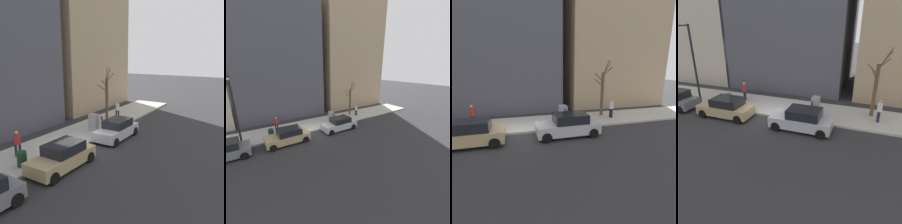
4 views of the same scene
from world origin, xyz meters
TOP-DOWN VIEW (x-y plane):
  - ground_plane at (0.00, 0.00)m, footprint 120.00×120.00m
  - sidewalk at (2.00, 0.00)m, footprint 4.00×36.00m
  - parked_car_silver at (-1.10, -3.16)m, footprint 1.93×4.21m
  - parked_car_tan at (-1.06, 2.95)m, footprint 1.93×4.20m
  - parking_meter at (0.45, -3.41)m, footprint 0.14×0.10m
  - utility_box at (1.30, -3.48)m, footprint 0.83×0.61m
  - streetlamp at (0.28, 6.91)m, footprint 1.97×0.32m
  - bare_tree at (2.61, -7.58)m, footprint 1.35×1.60m
  - trash_bin at (0.90, 4.21)m, footprint 0.56×0.56m
  - pedestrian_near_meter at (1.65, -8.04)m, footprint 0.40×0.36m
  - pedestrian_midblock at (2.30, 3.37)m, footprint 0.36×0.36m
  - office_block_center at (11.55, 1.43)m, footprint 12.10×12.10m

SIDE VIEW (x-z plane):
  - ground_plane at x=0.00m, z-range 0.00..0.00m
  - sidewalk at x=2.00m, z-range 0.00..0.15m
  - trash_bin at x=0.90m, z-range 0.15..1.05m
  - parked_car_silver at x=-1.10m, z-range -0.02..1.50m
  - parked_car_tan at x=-1.06m, z-range -0.02..1.50m
  - utility_box at x=1.30m, z-range 0.13..1.56m
  - parking_meter at x=0.45m, z-range 0.30..1.65m
  - pedestrian_near_meter at x=1.65m, z-range 0.26..1.92m
  - pedestrian_midblock at x=2.30m, z-range 0.26..1.92m
  - bare_tree at x=2.61m, z-range -0.19..4.89m
  - streetlamp at x=0.28m, z-range 0.77..7.27m
  - office_block_center at x=11.55m, z-range 0.00..17.21m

